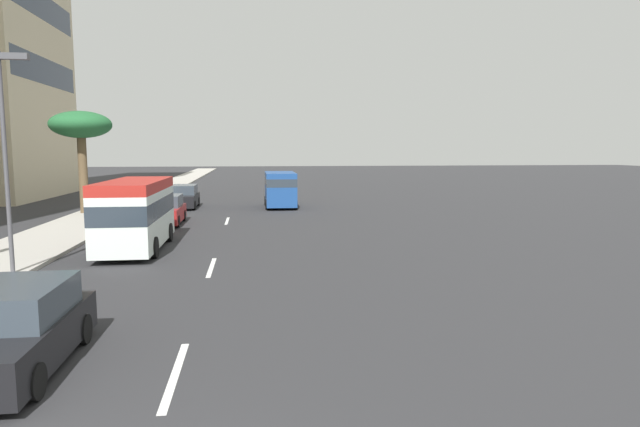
% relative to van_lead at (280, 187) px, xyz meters
% --- Properties ---
extents(ground_plane, '(198.00, 198.00, 0.00)m').
position_rel_van_lead_xyz_m(ground_plane, '(-2.82, 3.51, -1.45)').
color(ground_plane, '#2D2D30').
extents(sidewalk_right, '(162.00, 3.89, 0.15)m').
position_rel_van_lead_xyz_m(sidewalk_right, '(-2.82, 11.46, -1.38)').
color(sidewalk_right, '#B2ADA3').
rests_on(sidewalk_right, ground_plane).
extents(lane_stripe_near, '(3.20, 0.16, 0.01)m').
position_rel_van_lead_xyz_m(lane_stripe_near, '(-29.34, 3.51, -1.45)').
color(lane_stripe_near, silver).
rests_on(lane_stripe_near, ground_plane).
extents(lane_stripe_mid, '(3.20, 0.16, 0.01)m').
position_rel_van_lead_xyz_m(lane_stripe_mid, '(-19.96, 3.51, -1.45)').
color(lane_stripe_mid, silver).
rests_on(lane_stripe_mid, ground_plane).
extents(lane_stripe_far, '(3.20, 0.16, 0.01)m').
position_rel_van_lead_xyz_m(lane_stripe_far, '(-7.20, 3.51, -1.45)').
color(lane_stripe_far, silver).
rests_on(lane_stripe_far, ground_plane).
extents(van_lead, '(4.86, 2.23, 2.54)m').
position_rel_van_lead_xyz_m(van_lead, '(0.00, 0.00, 0.00)').
color(van_lead, '#1E478C').
rests_on(van_lead, ground_plane).
extents(car_second, '(4.38, 1.91, 1.62)m').
position_rel_van_lead_xyz_m(car_second, '(-28.69, 6.56, -0.68)').
color(car_second, black).
rests_on(car_second, ground_plane).
extents(car_third, '(4.30, 1.96, 1.63)m').
position_rel_van_lead_xyz_m(car_third, '(-8.09, 6.93, -0.68)').
color(car_third, '#A51E1E').
rests_on(car_third, ground_plane).
extents(minibus_fourth, '(6.73, 2.32, 2.92)m').
position_rel_van_lead_xyz_m(minibus_fourth, '(-16.02, 6.87, 0.15)').
color(minibus_fourth, silver).
rests_on(minibus_fourth, ground_plane).
extents(car_fifth, '(4.65, 1.91, 1.64)m').
position_rel_van_lead_xyz_m(car_fifth, '(0.57, 6.91, -0.68)').
color(car_fifth, black).
rests_on(car_fifth, ground_plane).
extents(palm_tree, '(3.78, 3.78, 6.45)m').
position_rel_van_lead_xyz_m(palm_tree, '(-3.03, 12.72, 4.12)').
color(palm_tree, brown).
rests_on(palm_tree, sidewalk_right).
extents(street_lamp, '(0.24, 0.97, 7.13)m').
position_rel_van_lead_xyz_m(street_lamp, '(-20.66, 9.81, 3.07)').
color(street_lamp, '#4C4C51').
rests_on(street_lamp, sidewalk_right).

